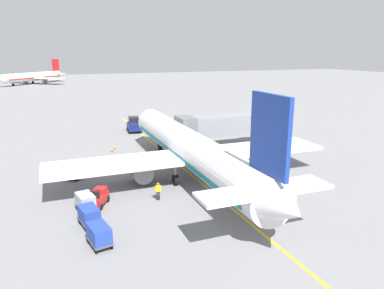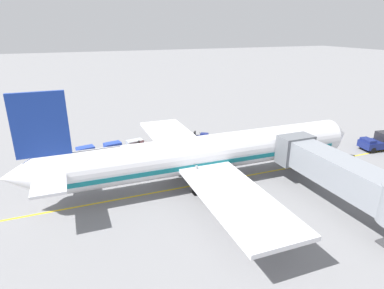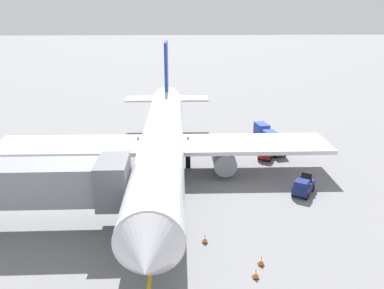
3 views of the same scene
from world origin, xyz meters
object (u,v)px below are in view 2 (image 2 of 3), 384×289
Objects in this scene: baggage_tug_trailing at (200,138)px; safety_cone_nose_left at (277,145)px; baggage_cart_second_in_train at (113,147)px; safety_cone_nose_right at (275,155)px; pushback_tractor at (378,142)px; baggage_tug_lead at (144,148)px; baggage_cart_third_in_train at (86,152)px; safety_cone_wing_tip at (287,145)px; ground_crew_wing_walker at (148,163)px; jet_bridge at (342,174)px; parked_airliner at (204,154)px; baggage_cart_front at (135,145)px.

baggage_tug_trailing is 10.64m from safety_cone_nose_left.
baggage_tug_trailing is at bearing -120.05° from safety_cone_nose_left.
safety_cone_nose_right is at bearing 65.54° from baggage_cart_second_in_train.
baggage_tug_lead is at bearing -109.00° from pushback_tractor.
baggage_tug_lead is 17.99m from safety_cone_nose_left.
baggage_cart_third_in_train is 26.46m from safety_cone_wing_tip.
baggage_tug_lead is 0.93× the size of baggage_cart_second_in_train.
ground_crew_wing_walker reaches higher than baggage_cart_third_in_train.
baggage_cart_third_in_train is at bearing -102.42° from safety_cone_wing_tip.
baggage_tug_trailing is 0.92× the size of baggage_cart_second_in_train.
pushback_tractor is 1.69× the size of baggage_tug_trailing.
pushback_tractor is 7.86× the size of safety_cone_wing_tip.
baggage_tug_lead reaches higher than baggage_cart_third_in_train.
safety_cone_wing_tip is (5.69, 25.84, -0.66)m from baggage_cart_third_in_train.
jet_bridge reaches higher than baggage_cart_third_in_train.
jet_bridge is at bearing 12.49° from baggage_tug_trailing.
parked_airliner reaches higher than baggage_tug_trailing.
safety_cone_wing_tip is (-2.59, 3.66, 0.00)m from safety_cone_nose_right.
baggage_tug_trailing is at bearing -119.49° from safety_cone_wing_tip.
safety_cone_nose_right is (3.13, -2.48, 0.00)m from safety_cone_nose_left.
parked_airliner is 15.25m from safety_cone_nose_left.
ground_crew_wing_walker is at bearing -97.48° from safety_cone_nose_right.
baggage_tug_trailing is 11.93m from safety_cone_wing_tip.
baggage_cart_third_in_train is (-20.55, -20.05, -2.51)m from jet_bridge.
pushback_tractor is 1.56× the size of baggage_cart_second_in_train.
parked_airliner is at bearing 20.33° from baggage_tug_lead.
baggage_cart_third_in_train is 8.82m from ground_crew_wing_walker.
baggage_tug_trailing reaches higher than safety_cone_nose_right.
safety_cone_nose_right is at bearing 69.54° from baggage_cart_third_in_train.
baggage_tug_trailing reaches higher than safety_cone_wing_tip.
baggage_cart_front reaches higher than safety_cone_nose_right.
pushback_tractor is at bearing 79.09° from safety_cone_nose_right.
baggage_cart_second_in_train and baggage_cart_third_in_train have the same top height.
baggage_cart_front is 1.00× the size of baggage_cart_third_in_train.
baggage_cart_third_in_train is at bearing -134.57° from ground_crew_wing_walker.
jet_bridge is 25.03× the size of safety_cone_nose_right.
baggage_tug_lead is 4.69× the size of safety_cone_nose_left.
baggage_cart_front is at bearing -157.51° from parked_airliner.
jet_bridge is at bearing 33.31° from baggage_tug_lead.
jet_bridge is 12.85m from safety_cone_nose_right.
jet_bridge reaches higher than safety_cone_wing_tip.
pushback_tractor is 1.67× the size of baggage_tug_lead.
pushback_tractor is 30.54m from ground_crew_wing_walker.
baggage_cart_front is at bearing 92.48° from baggage_cart_third_in_train.
safety_cone_nose_right is (-3.00, 11.18, -2.90)m from parked_airliner.
baggage_cart_front is 5.05× the size of safety_cone_nose_left.
jet_bridge is at bearing -21.28° from safety_cone_wing_tip.
baggage_cart_second_in_train is 20.69m from safety_cone_nose_right.
baggage_cart_front is (-0.09, -9.24, 0.24)m from baggage_tug_trailing.
baggage_tug_lead is at bearing -116.03° from safety_cone_nose_right.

